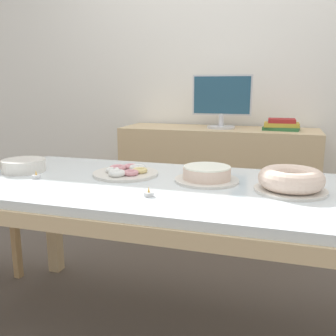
{
  "coord_description": "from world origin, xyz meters",
  "views": [
    {
      "loc": [
        0.45,
        -1.5,
        1.13
      ],
      "look_at": [
        -0.03,
        0.04,
        0.78
      ],
      "focal_mm": 40.0,
      "sensor_mm": 36.0,
      "label": 1
    }
  ],
  "objects_px": {
    "computer_monitor": "(222,102)",
    "pastry_platter": "(126,172)",
    "book_stack": "(281,125)",
    "tealight_centre": "(149,194)",
    "plate_stack": "(24,165)",
    "cake_golden_bundt": "(291,180)",
    "tealight_left_edge": "(36,176)",
    "cake_chocolate_round": "(207,175)"
  },
  "relations": [
    {
      "from": "plate_stack",
      "to": "book_stack",
      "type": "bearing_deg",
      "value": 44.42
    },
    {
      "from": "cake_golden_bundt",
      "to": "pastry_platter",
      "type": "relative_size",
      "value": 0.93
    },
    {
      "from": "book_stack",
      "to": "tealight_left_edge",
      "type": "relative_size",
      "value": 6.32
    },
    {
      "from": "cake_chocolate_round",
      "to": "cake_golden_bundt",
      "type": "bearing_deg",
      "value": -10.36
    },
    {
      "from": "computer_monitor",
      "to": "cake_golden_bundt",
      "type": "bearing_deg",
      "value": -68.03
    },
    {
      "from": "cake_chocolate_round",
      "to": "pastry_platter",
      "type": "xyz_separation_m",
      "value": [
        -0.39,
        0.01,
        -0.02
      ]
    },
    {
      "from": "computer_monitor",
      "to": "tealight_centre",
      "type": "relative_size",
      "value": 10.6
    },
    {
      "from": "cake_golden_bundt",
      "to": "plate_stack",
      "type": "bearing_deg",
      "value": -179.78
    },
    {
      "from": "computer_monitor",
      "to": "pastry_platter",
      "type": "bearing_deg",
      "value": -103.84
    },
    {
      "from": "cake_golden_bundt",
      "to": "pastry_platter",
      "type": "distance_m",
      "value": 0.75
    },
    {
      "from": "cake_chocolate_round",
      "to": "book_stack",
      "type": "bearing_deg",
      "value": 75.0
    },
    {
      "from": "computer_monitor",
      "to": "tealight_left_edge",
      "type": "height_order",
      "value": "computer_monitor"
    },
    {
      "from": "pastry_platter",
      "to": "computer_monitor",
      "type": "bearing_deg",
      "value": 76.16
    },
    {
      "from": "cake_golden_bundt",
      "to": "book_stack",
      "type": "bearing_deg",
      "value": 92.7
    },
    {
      "from": "book_stack",
      "to": "tealight_left_edge",
      "type": "xyz_separation_m",
      "value": [
        -1.06,
        -1.29,
        -0.14
      ]
    },
    {
      "from": "book_stack",
      "to": "computer_monitor",
      "type": "bearing_deg",
      "value": -179.81
    },
    {
      "from": "book_stack",
      "to": "tealight_centre",
      "type": "relative_size",
      "value": 6.32
    },
    {
      "from": "tealight_left_edge",
      "to": "plate_stack",
      "type": "bearing_deg",
      "value": 144.34
    },
    {
      "from": "book_stack",
      "to": "cake_golden_bundt",
      "type": "height_order",
      "value": "book_stack"
    },
    {
      "from": "book_stack",
      "to": "cake_chocolate_round",
      "type": "relative_size",
      "value": 0.88
    },
    {
      "from": "book_stack",
      "to": "tealight_left_edge",
      "type": "height_order",
      "value": "book_stack"
    },
    {
      "from": "plate_stack",
      "to": "tealight_left_edge",
      "type": "xyz_separation_m",
      "value": [
        0.15,
        -0.11,
        -0.02
      ]
    },
    {
      "from": "book_stack",
      "to": "cake_chocolate_round",
      "type": "xyz_separation_m",
      "value": [
        -0.3,
        -1.11,
        -0.12
      ]
    },
    {
      "from": "book_stack",
      "to": "tealight_centre",
      "type": "distance_m",
      "value": 1.49
    },
    {
      "from": "tealight_centre",
      "to": "tealight_left_edge",
      "type": "height_order",
      "value": "same"
    },
    {
      "from": "book_stack",
      "to": "pastry_platter",
      "type": "xyz_separation_m",
      "value": [
        -0.69,
        -1.1,
        -0.14
      ]
    },
    {
      "from": "pastry_platter",
      "to": "tealight_left_edge",
      "type": "relative_size",
      "value": 7.75
    },
    {
      "from": "cake_chocolate_round",
      "to": "plate_stack",
      "type": "distance_m",
      "value": 0.91
    },
    {
      "from": "computer_monitor",
      "to": "cake_chocolate_round",
      "type": "height_order",
      "value": "computer_monitor"
    },
    {
      "from": "cake_golden_bundt",
      "to": "computer_monitor",
      "type": "bearing_deg",
      "value": 111.97
    },
    {
      "from": "cake_golden_bundt",
      "to": "tealight_centre",
      "type": "xyz_separation_m",
      "value": [
        -0.52,
        -0.23,
        -0.04
      ]
    },
    {
      "from": "computer_monitor",
      "to": "plate_stack",
      "type": "distance_m",
      "value": 1.44
    },
    {
      "from": "tealight_left_edge",
      "to": "book_stack",
      "type": "bearing_deg",
      "value": 50.6
    },
    {
      "from": "cake_golden_bundt",
      "to": "tealight_left_edge",
      "type": "height_order",
      "value": "cake_golden_bundt"
    },
    {
      "from": "book_stack",
      "to": "tealight_centre",
      "type": "bearing_deg",
      "value": -108.34
    },
    {
      "from": "tealight_left_edge",
      "to": "pastry_platter",
      "type": "bearing_deg",
      "value": 26.49
    },
    {
      "from": "plate_stack",
      "to": "tealight_centre",
      "type": "relative_size",
      "value": 5.25
    },
    {
      "from": "computer_monitor",
      "to": "tealight_left_edge",
      "type": "xyz_separation_m",
      "value": [
        -0.64,
        -1.29,
        -0.3
      ]
    },
    {
      "from": "book_stack",
      "to": "tealight_left_edge",
      "type": "distance_m",
      "value": 1.67
    },
    {
      "from": "computer_monitor",
      "to": "plate_stack",
      "type": "xyz_separation_m",
      "value": [
        -0.79,
        -1.18,
        -0.28
      ]
    },
    {
      "from": "computer_monitor",
      "to": "book_stack",
      "type": "bearing_deg",
      "value": 0.19
    },
    {
      "from": "book_stack",
      "to": "pastry_platter",
      "type": "relative_size",
      "value": 0.81
    }
  ]
}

